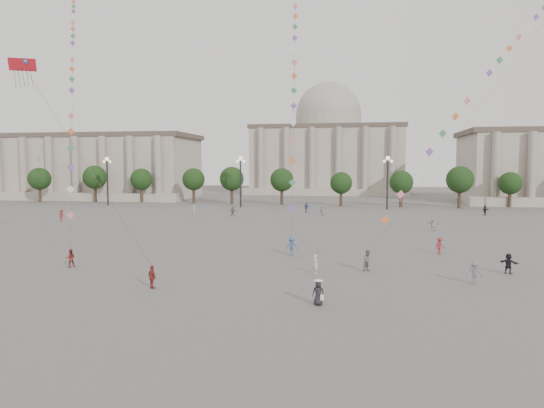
# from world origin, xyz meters

# --- Properties ---
(ground) EXTENTS (360.00, 360.00, 0.00)m
(ground) POSITION_xyz_m (0.00, 0.00, 0.00)
(ground) COLOR #5C5956
(ground) RESTS_ON ground
(hall_west) EXTENTS (84.00, 26.22, 17.20)m
(hall_west) POSITION_xyz_m (-75.00, 93.89, 8.43)
(hall_west) COLOR #A69B8B
(hall_west) RESTS_ON ground
(hall_central) EXTENTS (48.30, 34.30, 35.50)m
(hall_central) POSITION_xyz_m (0.00, 129.22, 14.23)
(hall_central) COLOR #A69B8B
(hall_central) RESTS_ON ground
(tree_row) EXTENTS (137.12, 5.12, 8.00)m
(tree_row) POSITION_xyz_m (0.00, 78.00, 5.39)
(tree_row) COLOR #35271A
(tree_row) RESTS_ON ground
(lamp_post_far_west) EXTENTS (2.00, 0.90, 10.65)m
(lamp_post_far_west) POSITION_xyz_m (-45.00, 70.00, 7.35)
(lamp_post_far_west) COLOR #262628
(lamp_post_far_west) RESTS_ON ground
(lamp_post_mid_west) EXTENTS (2.00, 0.90, 10.65)m
(lamp_post_mid_west) POSITION_xyz_m (-15.00, 70.00, 7.35)
(lamp_post_mid_west) COLOR #262628
(lamp_post_mid_west) RESTS_ON ground
(lamp_post_mid_east) EXTENTS (2.00, 0.90, 10.65)m
(lamp_post_mid_east) POSITION_xyz_m (15.00, 70.00, 7.35)
(lamp_post_mid_east) COLOR #262628
(lamp_post_mid_east) RESTS_ON ground
(person_crowd_0) EXTENTS (1.19, 0.85, 1.87)m
(person_crowd_0) POSITION_xyz_m (-0.27, 60.53, 0.93)
(person_crowd_0) COLOR #3A4683
(person_crowd_0) RESTS_ON ground
(person_crowd_2) EXTENTS (0.81, 1.28, 1.89)m
(person_crowd_2) POSITION_xyz_m (-36.74, 40.06, 0.94)
(person_crowd_2) COLOR maroon
(person_crowd_2) RESTS_ON ground
(person_crowd_3) EXTENTS (1.52, 1.30, 1.65)m
(person_crowd_3) POSITION_xyz_m (20.76, 12.28, 0.83)
(person_crowd_3) COLOR black
(person_crowd_3) RESTS_ON ground
(person_crowd_4) EXTENTS (1.16, 1.87, 1.92)m
(person_crowd_4) POSITION_xyz_m (2.89, 55.64, 0.96)
(person_crowd_4) COLOR #ADADA9
(person_crowd_4) RESTS_ON ground
(person_crowd_6) EXTENTS (1.20, 0.86, 1.69)m
(person_crowd_6) POSITION_xyz_m (17.20, 8.22, 0.84)
(person_crowd_6) COLOR slate
(person_crowd_6) RESTS_ON ground
(person_crowd_7) EXTENTS (1.69, 1.03, 1.74)m
(person_crowd_7) POSITION_xyz_m (18.97, 38.55, 0.87)
(person_crowd_7) COLOR silver
(person_crowd_7) RESTS_ON ground
(person_crowd_8) EXTENTS (1.23, 1.07, 1.65)m
(person_crowd_8) POSITION_xyz_m (16.80, 20.47, 0.82)
(person_crowd_8) COLOR maroon
(person_crowd_8) RESTS_ON ground
(person_crowd_9) EXTENTS (1.61, 1.42, 1.76)m
(person_crowd_9) POSITION_xyz_m (31.28, 61.10, 0.88)
(person_crowd_9) COLOR black
(person_crowd_9) RESTS_ON ground
(person_crowd_10) EXTENTS (0.76, 0.76, 1.78)m
(person_crowd_10) POSITION_xyz_m (-19.12, 52.03, 0.89)
(person_crowd_10) COLOR #B1B1AD
(person_crowd_10) RESTS_ON ground
(person_crowd_12) EXTENTS (1.55, 0.80, 1.60)m
(person_crowd_12) POSITION_xyz_m (-12.25, 52.33, 0.80)
(person_crowd_12) COLOR #57585B
(person_crowd_12) RESTS_ON ground
(person_crowd_13) EXTENTS (0.63, 0.68, 1.55)m
(person_crowd_13) POSITION_xyz_m (5.41, 9.73, 0.78)
(person_crowd_13) COLOR silver
(person_crowd_13) RESTS_ON ground
(tourist_0) EXTENTS (1.03, 0.93, 1.69)m
(tourist_0) POSITION_xyz_m (-5.63, 2.98, 0.84)
(tourist_0) COLOR maroon
(tourist_0) RESTS_ON ground
(kite_flyer_0) EXTENTS (0.96, 0.91, 1.57)m
(kite_flyer_0) POSITION_xyz_m (-15.54, 8.72, 0.79)
(kite_flyer_0) COLOR maroon
(kite_flyer_0) RESTS_ON ground
(kite_flyer_1) EXTENTS (1.21, 0.77, 1.78)m
(kite_flyer_1) POSITION_xyz_m (2.49, 17.34, 0.89)
(kite_flyer_1) COLOR #394D81
(kite_flyer_1) RESTS_ON ground
(kite_flyer_2) EXTENTS (1.10, 1.09, 1.79)m
(kite_flyer_2) POSITION_xyz_m (9.62, 11.35, 0.89)
(kite_flyer_2) COLOR slate
(kite_flyer_2) RESTS_ON ground
(hat_person) EXTENTS (0.77, 0.60, 1.69)m
(hat_person) POSITION_xyz_m (6.27, 0.85, 0.83)
(hat_person) COLOR black
(hat_person) RESTS_ON ground
(dragon_kite) EXTENTS (8.28, 3.94, 22.28)m
(dragon_kite) POSITION_xyz_m (-19.75, 9.40, 16.52)
(dragon_kite) COLOR red
(dragon_kite) RESTS_ON ground
(kite_train_west) EXTENTS (25.86, 43.37, 64.79)m
(kite_train_west) POSITION_xyz_m (-29.23, 32.24, 22.85)
(kite_train_west) COLOR #3F3F3F
(kite_train_west) RESTS_ON ground
(kite_train_mid) EXTENTS (4.99, 39.82, 66.11)m
(kite_train_mid) POSITION_xyz_m (0.22, 38.54, 30.12)
(kite_train_mid) COLOR #3F3F3F
(kite_train_mid) RESTS_ON ground
(kite_train_east) EXTENTS (32.86, 36.70, 63.86)m
(kite_train_east) POSITION_xyz_m (27.01, 31.09, 23.11)
(kite_train_east) COLOR #3F3F3F
(kite_train_east) RESTS_ON ground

